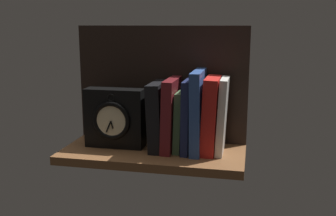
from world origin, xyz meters
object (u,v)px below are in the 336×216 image
object	(u,v)px
book_blue_modern	(198,111)
book_white_catcher	(222,116)
book_black_skeptic	(159,116)
framed_clock	(115,118)
book_maroon_dawkins	(171,114)
book_navy_bierce	(188,115)
book_green_romantic	(180,121)
book_red_requiem	(211,115)

from	to	relation	value
book_blue_modern	book_white_catcher	size ratio (longest dim) A/B	1.09
book_black_skeptic	framed_clock	bearing A→B (deg)	-174.48
book_white_catcher	book_maroon_dawkins	bearing A→B (deg)	180.00
book_navy_bierce	framed_clock	world-z (taller)	book_navy_bierce
book_navy_bierce	book_blue_modern	bearing A→B (deg)	0.00
book_maroon_dawkins	book_green_romantic	world-z (taller)	book_maroon_dawkins
book_maroon_dawkins	framed_clock	bearing A→B (deg)	-175.69
book_maroon_dawkins	book_white_catcher	bearing A→B (deg)	0.00
book_maroon_dawkins	book_green_romantic	size ratio (longest dim) A/B	1.20
book_black_skeptic	book_green_romantic	bearing A→B (deg)	0.00
book_white_catcher	book_black_skeptic	bearing A→B (deg)	180.00
book_blue_modern	book_red_requiem	distance (cm)	3.87
book_black_skeptic	book_navy_bierce	distance (cm)	9.04
book_navy_bierce	framed_clock	xyz separation A→B (cm)	(-22.51, -1.30, -1.67)
book_white_catcher	book_green_romantic	bearing A→B (deg)	180.00
book_green_romantic	book_red_requiem	size ratio (longest dim) A/B	0.80
book_maroon_dawkins	book_navy_bierce	xyz separation A→B (cm)	(5.23, 0.00, -0.01)
book_black_skeptic	book_navy_bierce	world-z (taller)	book_navy_bierce
book_maroon_dawkins	framed_clock	size ratio (longest dim) A/B	1.19
framed_clock	book_maroon_dawkins	bearing A→B (deg)	4.31
book_navy_bierce	book_white_catcher	xyz separation A→B (cm)	(9.97, 0.00, 0.32)
framed_clock	book_navy_bierce	bearing A→B (deg)	3.31
book_black_skeptic	book_red_requiem	size ratio (longest dim) A/B	0.91
book_red_requiem	framed_clock	size ratio (longest dim) A/B	1.23
framed_clock	book_green_romantic	bearing A→B (deg)	3.71
book_maroon_dawkins	framed_clock	world-z (taller)	book_maroon_dawkins
book_navy_bierce	book_red_requiem	bearing A→B (deg)	0.00
book_green_romantic	framed_clock	size ratio (longest dim) A/B	0.99
book_blue_modern	book_red_requiem	size ratio (longest dim) A/B	1.08
book_blue_modern	framed_clock	xyz separation A→B (cm)	(-25.37, -1.30, -2.97)
book_green_romantic	book_navy_bierce	xyz separation A→B (cm)	(2.41, -0.00, 1.78)
book_black_skeptic	book_maroon_dawkins	world-z (taller)	book_maroon_dawkins
book_blue_modern	framed_clock	distance (cm)	25.57
book_maroon_dawkins	book_white_catcher	world-z (taller)	book_white_catcher
book_black_skeptic	book_white_catcher	bearing A→B (deg)	0.00
book_navy_bierce	book_blue_modern	size ratio (longest dim) A/B	0.89
book_black_skeptic	book_maroon_dawkins	distance (cm)	3.84
book_black_skeptic	book_red_requiem	world-z (taller)	book_red_requiem
book_navy_bierce	framed_clock	distance (cm)	22.61
book_maroon_dawkins	book_red_requiem	world-z (taller)	book_red_requiem
book_maroon_dawkins	book_green_romantic	bearing A→B (deg)	0.00
book_navy_bierce	book_red_requiem	size ratio (longest dim) A/B	0.97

